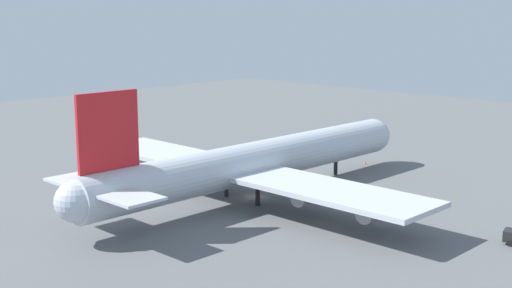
# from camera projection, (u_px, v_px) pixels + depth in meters

# --- Properties ---
(ground_plane) EXTENTS (281.19, 281.19, 0.00)m
(ground_plane) POSITION_uv_depth(u_px,v_px,m) (256.00, 197.00, 108.51)
(ground_plane) COLOR slate
(cargo_airplane) EXTENTS (70.30, 65.24, 19.12)m
(cargo_airplane) POSITION_uv_depth(u_px,v_px,m) (254.00, 163.00, 107.14)
(cargo_airplane) COLOR silver
(cargo_airplane) RESTS_ON ground_plane
(safety_cone_nose) EXTENTS (0.51, 0.51, 0.73)m
(safety_cone_nose) POSITION_uv_depth(u_px,v_px,m) (365.00, 163.00, 131.56)
(safety_cone_nose) COLOR orange
(safety_cone_nose) RESTS_ON ground_plane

